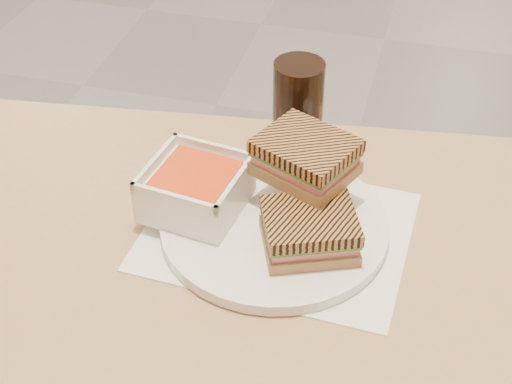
% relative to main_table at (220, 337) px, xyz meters
% --- Properties ---
extents(main_table, '(1.28, 0.85, 0.75)m').
position_rel_main_table_xyz_m(main_table, '(0.00, 0.00, 0.00)').
color(main_table, '#A4805B').
rests_on(main_table, ground).
extents(tray_liner, '(0.35, 0.28, 0.00)m').
position_rel_main_table_xyz_m(tray_liner, '(0.05, 0.10, 0.11)').
color(tray_liner, white).
rests_on(tray_liner, main_table).
extents(plate, '(0.30, 0.30, 0.02)m').
position_rel_main_table_xyz_m(plate, '(0.05, 0.10, 0.12)').
color(plate, white).
rests_on(plate, tray_liner).
extents(soup_bowl, '(0.14, 0.14, 0.06)m').
position_rel_main_table_xyz_m(soup_bowl, '(-0.06, 0.10, 0.16)').
color(soup_bowl, white).
rests_on(soup_bowl, plate).
extents(panini_lower, '(0.14, 0.13, 0.05)m').
position_rel_main_table_xyz_m(panini_lower, '(0.10, 0.07, 0.16)').
color(panini_lower, tan).
rests_on(panini_lower, plate).
extents(panini_upper, '(0.14, 0.14, 0.05)m').
position_rel_main_table_xyz_m(panini_upper, '(0.08, 0.15, 0.21)').
color(panini_upper, tan).
rests_on(panini_upper, panini_lower).
extents(cola_glass, '(0.07, 0.07, 0.15)m').
position_rel_main_table_xyz_m(cola_glass, '(0.04, 0.27, 0.19)').
color(cola_glass, black).
rests_on(cola_glass, main_table).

